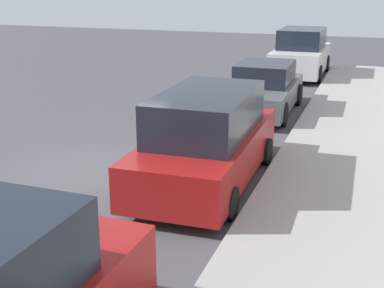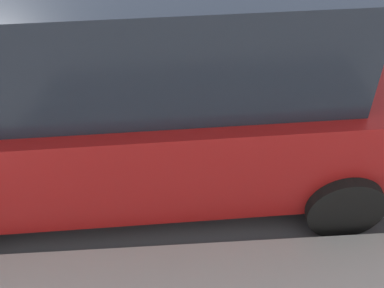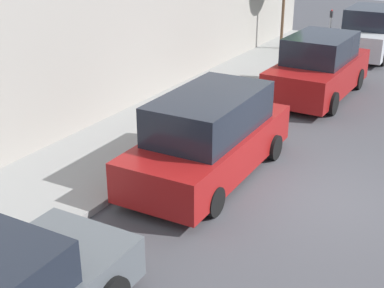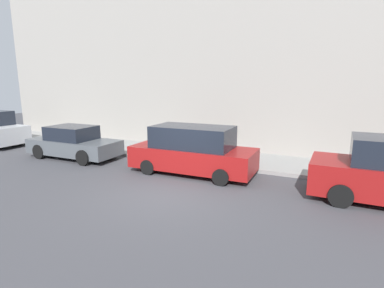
# 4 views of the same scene
# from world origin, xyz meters

# --- Properties ---
(ground_plane) EXTENTS (60.00, 60.00, 0.00)m
(ground_plane) POSITION_xyz_m (0.00, 0.00, 0.00)
(ground_plane) COLOR #424247
(parked_minivan_third) EXTENTS (2.02, 4.94, 1.90)m
(parked_minivan_third) POSITION_xyz_m (2.41, 0.22, 0.92)
(parked_minivan_third) COLOR maroon
(parked_minivan_third) RESTS_ON ground_plane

